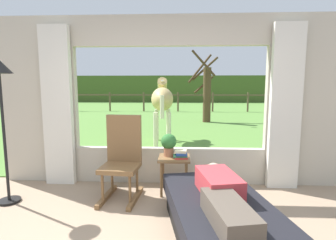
{
  "coord_description": "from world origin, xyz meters",
  "views": [
    {
      "loc": [
        0.18,
        -1.78,
        1.52
      ],
      "look_at": [
        0.0,
        1.8,
        1.05
      ],
      "focal_mm": 28.23,
      "sensor_mm": 36.0,
      "label": 1
    }
  ],
  "objects_px": {
    "rocking_chair": "(122,158)",
    "book_stack": "(181,154)",
    "side_table": "(174,164)",
    "floor_lamp_left": "(0,88)",
    "potted_plant": "(169,143)",
    "pasture_tree": "(206,91)",
    "horse": "(162,100)",
    "reclining_person": "(221,192)",
    "recliner_sofa": "(220,220)"
  },
  "relations": [
    {
      "from": "side_table",
      "to": "book_stack",
      "type": "relative_size",
      "value": 2.54
    },
    {
      "from": "rocking_chair",
      "to": "horse",
      "type": "xyz_separation_m",
      "value": [
        0.3,
        3.4,
        0.61
      ]
    },
    {
      "from": "potted_plant",
      "to": "book_stack",
      "type": "bearing_deg",
      "value": -34.31
    },
    {
      "from": "recliner_sofa",
      "to": "potted_plant",
      "type": "xyz_separation_m",
      "value": [
        -0.55,
        1.23,
        0.48
      ]
    },
    {
      "from": "potted_plant",
      "to": "pasture_tree",
      "type": "height_order",
      "value": "pasture_tree"
    },
    {
      "from": "rocking_chair",
      "to": "book_stack",
      "type": "height_order",
      "value": "rocking_chair"
    },
    {
      "from": "rocking_chair",
      "to": "book_stack",
      "type": "distance_m",
      "value": 0.8
    },
    {
      "from": "potted_plant",
      "to": "reclining_person",
      "type": "bearing_deg",
      "value": -66.56
    },
    {
      "from": "recliner_sofa",
      "to": "potted_plant",
      "type": "relative_size",
      "value": 5.75
    },
    {
      "from": "recliner_sofa",
      "to": "rocking_chair",
      "type": "bearing_deg",
      "value": 128.72
    },
    {
      "from": "pasture_tree",
      "to": "side_table",
      "type": "bearing_deg",
      "value": -98.72
    },
    {
      "from": "horse",
      "to": "pasture_tree",
      "type": "distance_m",
      "value": 4.35
    },
    {
      "from": "side_table",
      "to": "pasture_tree",
      "type": "relative_size",
      "value": 0.18
    },
    {
      "from": "book_stack",
      "to": "pasture_tree",
      "type": "bearing_deg",
      "value": 82.06
    },
    {
      "from": "side_table",
      "to": "floor_lamp_left",
      "type": "distance_m",
      "value": 2.44
    },
    {
      "from": "potted_plant",
      "to": "floor_lamp_left",
      "type": "relative_size",
      "value": 0.17
    },
    {
      "from": "book_stack",
      "to": "floor_lamp_left",
      "type": "height_order",
      "value": "floor_lamp_left"
    },
    {
      "from": "recliner_sofa",
      "to": "floor_lamp_left",
      "type": "distance_m",
      "value": 3.02
    },
    {
      "from": "reclining_person",
      "to": "side_table",
      "type": "xyz_separation_m",
      "value": [
        -0.47,
        1.22,
        -0.1
      ]
    },
    {
      "from": "book_stack",
      "to": "pasture_tree",
      "type": "distance_m",
      "value": 7.47
    },
    {
      "from": "book_stack",
      "to": "horse",
      "type": "distance_m",
      "value": 3.38
    },
    {
      "from": "side_table",
      "to": "floor_lamp_left",
      "type": "height_order",
      "value": "floor_lamp_left"
    },
    {
      "from": "rocking_chair",
      "to": "recliner_sofa",
      "type": "bearing_deg",
      "value": -35.73
    },
    {
      "from": "side_table",
      "to": "book_stack",
      "type": "height_order",
      "value": "book_stack"
    },
    {
      "from": "potted_plant",
      "to": "book_stack",
      "type": "distance_m",
      "value": 0.24
    },
    {
      "from": "floor_lamp_left",
      "to": "horse",
      "type": "distance_m",
      "value": 4.07
    },
    {
      "from": "floor_lamp_left",
      "to": "rocking_chair",
      "type": "bearing_deg",
      "value": 9.64
    },
    {
      "from": "rocking_chair",
      "to": "pasture_tree",
      "type": "relative_size",
      "value": 0.39
    },
    {
      "from": "recliner_sofa",
      "to": "rocking_chair",
      "type": "xyz_separation_m",
      "value": [
        -1.17,
        1.0,
        0.33
      ]
    },
    {
      "from": "rocking_chair",
      "to": "side_table",
      "type": "relative_size",
      "value": 2.15
    },
    {
      "from": "rocking_chair",
      "to": "side_table",
      "type": "distance_m",
      "value": 0.73
    },
    {
      "from": "horse",
      "to": "book_stack",
      "type": "bearing_deg",
      "value": -85.22
    },
    {
      "from": "reclining_person",
      "to": "potted_plant",
      "type": "bearing_deg",
      "value": 102.56
    },
    {
      "from": "reclining_person",
      "to": "rocking_chair",
      "type": "xyz_separation_m",
      "value": [
        -1.17,
        1.05,
        0.02
      ]
    },
    {
      "from": "reclining_person",
      "to": "horse",
      "type": "bearing_deg",
      "value": 90.19
    },
    {
      "from": "reclining_person",
      "to": "pasture_tree",
      "type": "xyz_separation_m",
      "value": [
        0.65,
        8.53,
        0.77
      ]
    },
    {
      "from": "recliner_sofa",
      "to": "reclining_person",
      "type": "distance_m",
      "value": 0.31
    },
    {
      "from": "horse",
      "to": "pasture_tree",
      "type": "xyz_separation_m",
      "value": [
        1.52,
        4.07,
        0.14
      ]
    },
    {
      "from": "reclining_person",
      "to": "potted_plant",
      "type": "height_order",
      "value": "potted_plant"
    },
    {
      "from": "rocking_chair",
      "to": "floor_lamp_left",
      "type": "relative_size",
      "value": 0.61
    },
    {
      "from": "floor_lamp_left",
      "to": "side_table",
      "type": "bearing_deg",
      "value": 10.92
    },
    {
      "from": "potted_plant",
      "to": "book_stack",
      "type": "height_order",
      "value": "potted_plant"
    },
    {
      "from": "recliner_sofa",
      "to": "pasture_tree",
      "type": "xyz_separation_m",
      "value": [
        0.65,
        8.48,
        1.07
      ]
    },
    {
      "from": "recliner_sofa",
      "to": "reclining_person",
      "type": "xyz_separation_m",
      "value": [
        -0.0,
        -0.05,
        0.3
      ]
    },
    {
      "from": "pasture_tree",
      "to": "horse",
      "type": "bearing_deg",
      "value": -110.44
    },
    {
      "from": "floor_lamp_left",
      "to": "potted_plant",
      "type": "bearing_deg",
      "value": 12.91
    },
    {
      "from": "reclining_person",
      "to": "book_stack",
      "type": "relative_size",
      "value": 7.0
    },
    {
      "from": "floor_lamp_left",
      "to": "pasture_tree",
      "type": "relative_size",
      "value": 0.64
    },
    {
      "from": "rocking_chair",
      "to": "pasture_tree",
      "type": "xyz_separation_m",
      "value": [
        1.82,
        7.48,
        0.75
      ]
    },
    {
      "from": "recliner_sofa",
      "to": "side_table",
      "type": "relative_size",
      "value": 3.54
    }
  ]
}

